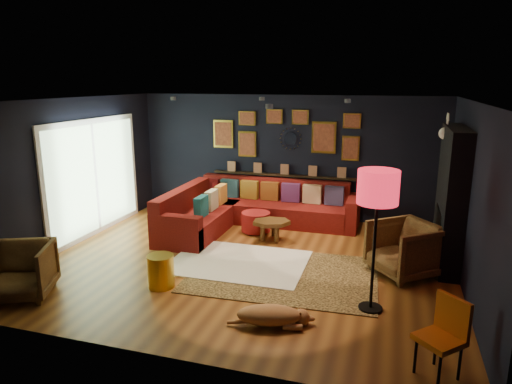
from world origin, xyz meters
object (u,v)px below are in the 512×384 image
(sectional, at_px, (245,211))
(floor_lamp, at_px, (378,193))
(armchair_left, at_px, (20,269))
(dog, at_px, (269,311))
(orange_chair, at_px, (445,331))
(gold_stool, at_px, (161,271))
(coffee_table, at_px, (271,224))
(armchair_right, at_px, (405,247))
(pouf, at_px, (256,222))

(sectional, distance_m, floor_lamp, 4.08)
(armchair_left, distance_m, dog, 3.45)
(sectional, relative_size, armchair_left, 4.19)
(sectional, height_order, orange_chair, sectional)
(gold_stool, height_order, orange_chair, orange_chair)
(orange_chair, xyz_separation_m, floor_lamp, (-0.76, 1.16, 1.08))
(sectional, distance_m, coffee_table, 1.01)
(armchair_right, xyz_separation_m, floor_lamp, (-0.41, -1.28, 1.11))
(gold_stool, distance_m, dog, 1.86)
(sectional, distance_m, dog, 3.91)
(coffee_table, xyz_separation_m, floor_lamp, (1.91, -2.16, 1.25))
(sectional, bearing_deg, gold_stool, -94.96)
(orange_chair, relative_size, dog, 0.78)
(sectional, xyz_separation_m, coffee_table, (0.74, -0.68, -0.01))
(coffee_table, xyz_separation_m, armchair_left, (-2.68, -3.18, 0.09))
(armchair_left, bearing_deg, orange_chair, -25.58)
(dog, bearing_deg, floor_lamp, 19.52)
(coffee_table, relative_size, gold_stool, 1.80)
(floor_lamp, relative_size, dog, 1.73)
(floor_lamp, bearing_deg, sectional, 133.00)
(pouf, bearing_deg, dog, -70.40)
(pouf, bearing_deg, gold_stool, -102.27)
(coffee_table, distance_m, floor_lamp, 3.15)
(armchair_left, bearing_deg, sectional, 39.39)
(sectional, height_order, gold_stool, sectional)
(sectional, bearing_deg, armchair_right, -27.13)
(armchair_right, bearing_deg, sectional, -156.11)
(armchair_left, bearing_deg, pouf, 33.50)
(armchair_left, bearing_deg, armchair_right, 0.62)
(dog, bearing_deg, orange_chair, -25.81)
(armchair_right, xyz_separation_m, dog, (-1.56, -2.03, -0.27))
(coffee_table, distance_m, dog, 3.02)
(coffee_table, height_order, orange_chair, orange_chair)
(coffee_table, bearing_deg, pouf, 137.94)
(armchair_left, xyz_separation_m, gold_stool, (1.67, 0.83, -0.17))
(coffee_table, bearing_deg, dog, -75.43)
(sectional, distance_m, armchair_left, 4.32)
(gold_stool, distance_m, floor_lamp, 3.21)
(coffee_table, height_order, dog, coffee_table)
(gold_stool, bearing_deg, armchair_left, -153.59)
(gold_stool, relative_size, dog, 0.45)
(sectional, bearing_deg, dog, -67.38)
(coffee_table, xyz_separation_m, orange_chair, (2.67, -3.33, 0.17))
(armchair_right, bearing_deg, orange_chair, -30.85)
(pouf, distance_m, armchair_left, 4.22)
(sectional, height_order, coffee_table, sectional)
(armchair_right, xyz_separation_m, orange_chair, (0.35, -2.44, 0.03))
(coffee_table, relative_size, armchair_right, 0.95)
(coffee_table, height_order, pouf, pouf)
(floor_lamp, bearing_deg, gold_stool, -176.44)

